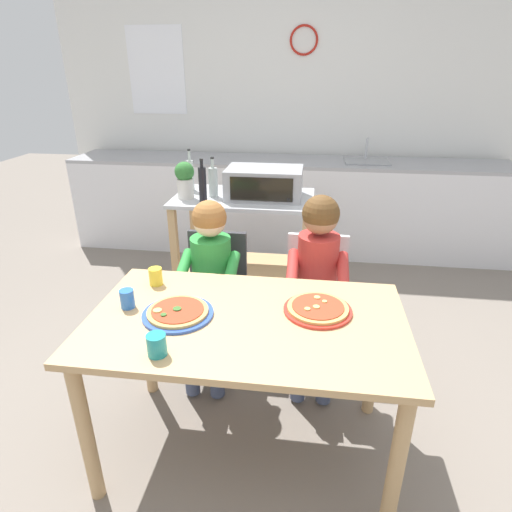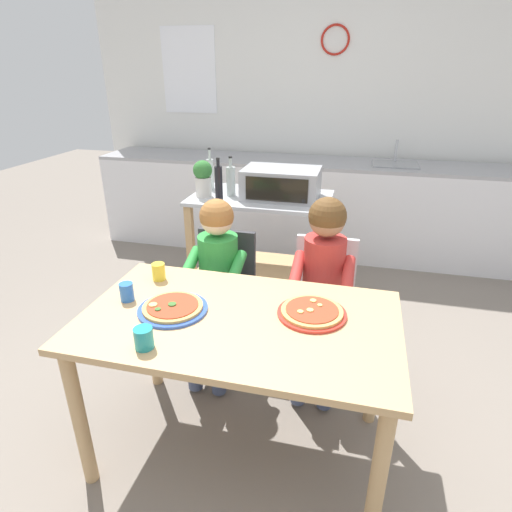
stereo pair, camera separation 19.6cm
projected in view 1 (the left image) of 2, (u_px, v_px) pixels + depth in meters
ground_plane at (272, 319)px, 3.10m from camera, size 11.59×11.59×0.00m
back_wall_tiled at (292, 104)px, 4.18m from camera, size 4.61×0.14×2.70m
kitchen_counter at (287, 205)px, 4.18m from camera, size 4.15×0.60×1.08m
kitchen_island_cart at (244, 234)px, 3.10m from camera, size 0.98×0.58×0.85m
toaster_oven at (264, 183)px, 2.92m from camera, size 0.52×0.35×0.20m
bottle_clear_vinegar at (213, 181)px, 2.93m from camera, size 0.06×0.06×0.27m
bottle_squat_spirits at (190, 174)px, 3.09m from camera, size 0.05×0.05×0.30m
bottle_tall_green_wine at (203, 185)px, 2.77m from camera, size 0.05×0.05×0.30m
potted_herb_plant at (185, 179)px, 2.88m from camera, size 0.13×0.13×0.25m
dining_table at (247, 339)px, 1.80m from camera, size 1.32×0.78×0.73m
dining_chair_left at (215, 292)px, 2.48m from camera, size 0.36×0.36×0.81m
dining_chair_right at (315, 296)px, 2.44m from camera, size 0.36×0.36×0.81m
child_in_green_shirt at (209, 273)px, 2.30m from camera, size 0.32×0.42×1.03m
child_in_red_shirt at (317, 272)px, 2.25m from camera, size 0.32×0.42×1.07m
pizza_plate_blue_rimmed at (178, 312)px, 1.77m from camera, size 0.30×0.30×0.03m
pizza_plate_red_rimmed at (318, 309)px, 1.80m from camera, size 0.29×0.29×0.03m
drinking_cup_blue at (127, 299)px, 1.82m from camera, size 0.06×0.06×0.08m
drinking_cup_teal at (157, 345)px, 1.52m from camera, size 0.07×0.07×0.08m
drinking_cup_yellow at (156, 276)px, 2.01m from camera, size 0.06×0.06×0.08m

